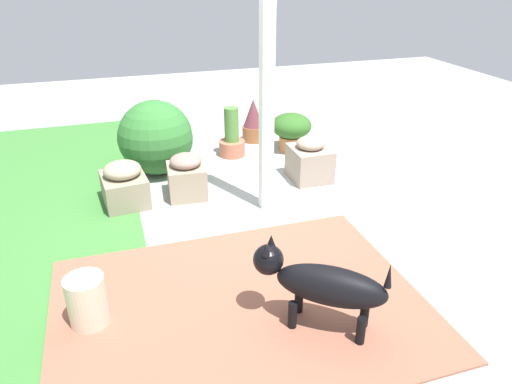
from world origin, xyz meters
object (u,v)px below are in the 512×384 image
(stone_planter_nearest, at_px, (310,160))
(round_shrub, at_px, (156,138))
(stone_planter_mid, at_px, (187,176))
(terracotta_pot_tall, at_px, (232,139))
(dog, at_px, (321,283))
(stone_planter_far, at_px, (124,184))
(porch_pillar, at_px, (267,89))
(terracotta_pot_spiky, at_px, (253,121))
(ceramic_urn, at_px, (87,302))
(terracotta_pot_broad, at_px, (291,129))

(stone_planter_nearest, relative_size, round_shrub, 0.58)
(stone_planter_mid, distance_m, terracotta_pot_tall, 1.11)
(dog, bearing_deg, stone_planter_mid, 12.39)
(terracotta_pot_tall, distance_m, dog, 2.93)
(stone_planter_far, bearing_deg, porch_pillar, -110.49)
(stone_planter_far, distance_m, terracotta_pot_spiky, 2.06)
(porch_pillar, xyz_separation_m, stone_planter_far, (0.46, 1.22, -0.90))
(round_shrub, distance_m, dog, 2.77)
(stone_planter_nearest, bearing_deg, ceramic_urn, 126.47)
(porch_pillar, height_order, stone_planter_nearest, porch_pillar)
(terracotta_pot_broad, bearing_deg, terracotta_pot_spiky, 36.03)
(terracotta_pot_tall, relative_size, terracotta_pot_broad, 1.21)
(stone_planter_mid, height_order, round_shrub, round_shrub)
(stone_planter_far, relative_size, terracotta_pot_tall, 0.90)
(terracotta_pot_tall, distance_m, terracotta_pot_spiky, 0.55)
(terracotta_pot_broad, bearing_deg, dog, 161.95)
(porch_pillar, xyz_separation_m, terracotta_pot_tall, (1.31, -0.03, -0.89))
(terracotta_pot_spiky, xyz_separation_m, ceramic_urn, (-2.87, 1.96, -0.08))
(stone_planter_far, bearing_deg, ceramic_urn, 168.60)
(stone_planter_far, height_order, dog, dog)
(porch_pillar, distance_m, stone_planter_nearest, 1.17)
(stone_planter_mid, height_order, dog, dog)
(terracotta_pot_broad, distance_m, ceramic_urn, 3.33)
(stone_planter_far, xyz_separation_m, terracotta_pot_tall, (0.85, -1.25, 0.01))
(round_shrub, distance_m, ceramic_urn, 2.36)
(stone_planter_far, distance_m, round_shrub, 0.76)
(stone_planter_mid, distance_m, dog, 2.10)
(stone_planter_far, xyz_separation_m, round_shrub, (0.63, -0.38, 0.20))
(round_shrub, xyz_separation_m, terracotta_pot_spiky, (0.62, -1.25, -0.13))
(stone_planter_mid, xyz_separation_m, round_shrub, (0.65, 0.20, 0.19))
(porch_pillar, distance_m, dog, 1.79)
(terracotta_pot_broad, bearing_deg, terracotta_pot_tall, 85.92)
(terracotta_pot_spiky, bearing_deg, porch_pillar, 166.41)
(dog, relative_size, ceramic_urn, 2.14)
(terracotta_pot_spiky, height_order, dog, dog)
(dog, bearing_deg, stone_planter_far, 26.40)
(stone_planter_nearest, xyz_separation_m, stone_planter_mid, (-0.01, 1.27, -0.00))
(stone_planter_mid, bearing_deg, terracotta_pot_tall, -37.74)
(stone_planter_nearest, xyz_separation_m, ceramic_urn, (-1.61, 2.17, -0.03))
(stone_planter_far, bearing_deg, terracotta_pot_tall, -55.75)
(round_shrub, height_order, dog, round_shrub)
(stone_planter_mid, bearing_deg, ceramic_urn, 150.50)
(round_shrub, bearing_deg, dog, -166.56)
(stone_planter_mid, distance_m, stone_planter_far, 0.58)
(porch_pillar, height_order, terracotta_pot_spiky, porch_pillar)
(stone_planter_far, xyz_separation_m, dog, (-2.07, -1.03, 0.14))
(round_shrub, distance_m, terracotta_pot_tall, 0.92)
(stone_planter_nearest, height_order, dog, dog)
(stone_planter_nearest, bearing_deg, terracotta_pot_spiky, 9.53)
(stone_planter_nearest, relative_size, terracotta_pot_broad, 0.96)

